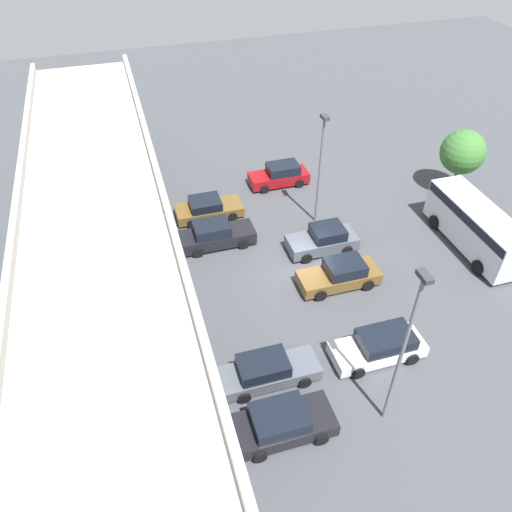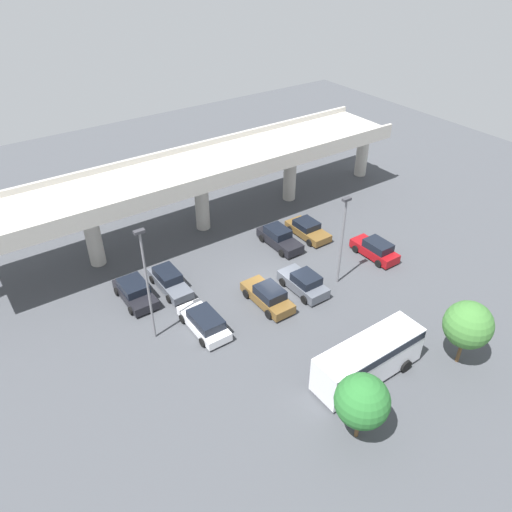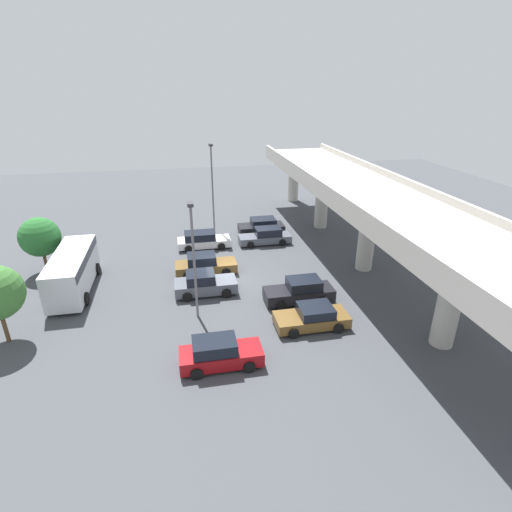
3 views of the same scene
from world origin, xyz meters
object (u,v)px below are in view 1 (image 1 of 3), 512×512
object	(u,v)px
lamp_post_near_aisle	(320,163)
lamp_post_mid_lot	(405,344)
parked_car_3	(323,240)
parked_car_7	(380,346)
parked_car_5	(208,208)
parked_car_6	(280,175)
parked_car_0	(282,423)
shuttle_bus	(476,225)
parked_car_4	(216,235)
tree_front_centre	(463,152)
parked_car_2	(340,274)
parked_car_1	(267,371)

from	to	relation	value
lamp_post_near_aisle	lamp_post_mid_lot	size ratio (longest dim) A/B	0.87
parked_car_3	parked_car_7	world-z (taller)	parked_car_3
parked_car_5	parked_car_6	xyz separation A→B (m)	(2.58, -6.08, 0.10)
parked_car_3	parked_car_0	bearing A→B (deg)	59.84
parked_car_3	shuttle_bus	xyz separation A→B (m)	(-2.38, -9.25, 0.93)
parked_car_3	parked_car_4	world-z (taller)	parked_car_4
lamp_post_mid_lot	tree_front_centre	xyz separation A→B (m)	(15.56, -13.74, -1.88)
parked_car_2	parked_car_3	world-z (taller)	parked_car_3
shuttle_bus	parked_car_5	bearing A→B (deg)	-117.23
parked_car_3	lamp_post_mid_lot	bearing A→B (deg)	80.93
parked_car_4	tree_front_centre	size ratio (longest dim) A/B	1.00
parked_car_2	tree_front_centre	world-z (taller)	tree_front_centre
parked_car_2	parked_car_3	size ratio (longest dim) A/B	1.09
parked_car_3	parked_car_2	bearing A→B (deg)	85.03
parked_car_1	lamp_post_near_aisle	bearing A→B (deg)	58.44
parked_car_6	tree_front_centre	distance (m)	13.05
parked_car_6	parked_car_3	bearing A→B (deg)	91.00
parked_car_5	parked_car_6	bearing A→B (deg)	23.00
parked_car_1	parked_car_4	bearing A→B (deg)	89.95
parked_car_4	tree_front_centre	distance (m)	18.42
parked_car_1	parked_car_3	distance (m)	10.69
parked_car_0	lamp_post_near_aisle	xyz separation A→B (m)	(14.40, -7.32, 3.79)
parked_car_3	parked_car_7	size ratio (longest dim) A/B	0.92
shuttle_bus	lamp_post_mid_lot	bearing A→B (deg)	-49.30
parked_car_3	lamp_post_mid_lot	world-z (taller)	lamp_post_mid_lot
lamp_post_near_aisle	tree_front_centre	world-z (taller)	lamp_post_near_aisle
tree_front_centre	parked_car_3	bearing A→B (deg)	106.84
parked_car_5	tree_front_centre	xyz separation A→B (m)	(-2.00, -18.05, 2.57)
parked_car_4	parked_car_6	bearing A→B (deg)	42.62
lamp_post_near_aisle	parked_car_2	bearing A→B (deg)	171.06
parked_car_0	parked_car_7	size ratio (longest dim) A/B	0.95
parked_car_2	parked_car_1	bearing A→B (deg)	40.76
parked_car_2	lamp_post_near_aisle	bearing A→B (deg)	-98.94
parked_car_4	parked_car_5	distance (m)	3.18
parked_car_7	shuttle_bus	size ratio (longest dim) A/B	0.61
parked_car_7	parked_car_6	bearing A→B (deg)	-91.28
parked_car_1	lamp_post_near_aisle	xyz separation A→B (m)	(11.58, -7.11, 3.81)
parked_car_0	parked_car_5	bearing A→B (deg)	88.66
parked_car_6	shuttle_bus	size ratio (longest dim) A/B	0.57
parked_car_1	parked_car_3	bearing A→B (deg)	53.20
shuttle_bus	lamp_post_mid_lot	size ratio (longest dim) A/B	0.88
parked_car_4	lamp_post_near_aisle	distance (m)	8.05
parked_car_7	parked_car_3	bearing A→B (deg)	-93.41
parked_car_1	parked_car_5	distance (m)	14.15
lamp_post_mid_lot	parked_car_3	bearing A→B (deg)	-9.07
parked_car_6	tree_front_centre	size ratio (longest dim) A/B	0.92
parked_car_1	lamp_post_mid_lot	distance (m)	7.16
parked_car_3	lamp_post_mid_lot	xyz separation A→B (m)	(-11.98, 1.91, 4.36)
shuttle_bus	parked_car_2	bearing A→B (deg)	-84.56
parked_car_0	parked_car_1	distance (m)	2.84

